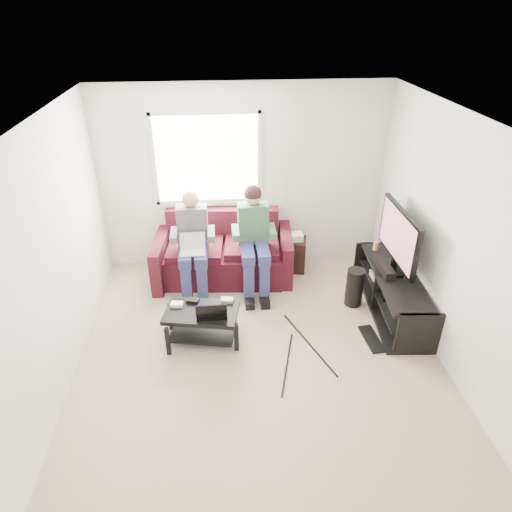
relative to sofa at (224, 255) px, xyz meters
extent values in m
plane|color=#B8AC8F|center=(0.33, -1.82, -0.33)|extent=(4.50, 4.50, 0.00)
plane|color=white|center=(0.33, -1.82, 2.27)|extent=(4.50, 4.50, 0.00)
plane|color=silver|center=(0.33, 0.43, 0.97)|extent=(4.50, 0.00, 4.50)
plane|color=silver|center=(0.33, -4.07, 0.97)|extent=(4.50, 0.00, 4.50)
plane|color=silver|center=(-1.67, -1.82, 0.97)|extent=(0.00, 4.50, 4.50)
plane|color=silver|center=(2.33, -1.82, 0.97)|extent=(0.00, 4.50, 4.50)
cube|color=white|center=(-0.17, 0.42, 1.27)|extent=(1.40, 0.01, 1.20)
cube|color=silver|center=(-0.17, 0.41, 1.27)|extent=(1.48, 0.04, 1.28)
cube|color=#4D1324|center=(0.00, -0.05, -0.11)|extent=(1.67, 0.98, 0.44)
cube|color=#4D1324|center=(0.00, 0.33, 0.34)|extent=(1.61, 0.33, 0.45)
cube|color=#4D1324|center=(-0.88, -0.05, -0.01)|extent=(0.23, 0.96, 0.63)
cube|color=#4D1324|center=(0.88, -0.05, -0.01)|extent=(0.23, 0.96, 0.63)
cube|color=#4D1324|center=(-0.39, -0.07, 0.16)|extent=(0.80, 0.79, 0.10)
cube|color=#4D1324|center=(0.39, -0.07, 0.16)|extent=(0.80, 0.79, 0.10)
cube|color=navy|center=(-0.50, -0.51, 0.28)|extent=(0.16, 0.45, 0.14)
cube|color=navy|center=(-0.30, -0.51, 0.28)|extent=(0.16, 0.45, 0.14)
cube|color=navy|center=(-0.50, -0.70, -0.06)|extent=(0.13, 0.13, 0.54)
cube|color=navy|center=(-0.30, -0.70, -0.06)|extent=(0.13, 0.13, 0.54)
cube|color=#5E5F63|center=(-0.40, -0.19, 0.56)|extent=(0.40, 0.22, 0.55)
sphere|color=#DCA489|center=(-0.40, -0.17, 0.93)|extent=(0.22, 0.22, 0.22)
cube|color=navy|center=(0.30, -0.51, 0.28)|extent=(0.16, 0.45, 0.14)
cube|color=navy|center=(0.50, -0.51, 0.28)|extent=(0.16, 0.45, 0.14)
cube|color=navy|center=(0.30, -0.70, -0.06)|extent=(0.13, 0.13, 0.54)
cube|color=navy|center=(0.50, -0.70, -0.06)|extent=(0.13, 0.13, 0.54)
cube|color=#525454|center=(0.40, -0.19, 0.56)|extent=(0.40, 0.22, 0.55)
sphere|color=#DCA489|center=(0.40, -0.17, 0.93)|extent=(0.22, 0.22, 0.22)
sphere|color=black|center=(0.40, -0.17, 0.97)|extent=(0.23, 0.23, 0.23)
cube|color=black|center=(-0.30, -1.42, 0.06)|extent=(0.91, 0.65, 0.05)
cube|color=black|center=(-0.30, -1.42, -0.24)|extent=(0.81, 0.56, 0.02)
cube|color=black|center=(-0.68, -1.64, -0.15)|extent=(0.05, 0.05, 0.36)
cube|color=black|center=(0.08, -1.64, -0.15)|extent=(0.05, 0.05, 0.36)
cube|color=black|center=(-0.68, -1.20, -0.15)|extent=(0.05, 0.05, 0.36)
cube|color=black|center=(0.08, -1.20, -0.15)|extent=(0.05, 0.05, 0.36)
cube|color=silver|center=(-0.58, -1.30, 0.10)|extent=(0.15, 0.11, 0.04)
cube|color=black|center=(-0.40, -1.24, 0.10)|extent=(0.16, 0.12, 0.04)
cube|color=gray|center=(0.00, -1.27, 0.10)|extent=(0.15, 0.11, 0.04)
cube|color=black|center=(2.08, -1.08, 0.21)|extent=(0.64, 1.71, 0.04)
cube|color=black|center=(2.08, -1.08, -0.05)|extent=(0.59, 1.64, 0.03)
cube|color=black|center=(2.08, -1.08, -0.30)|extent=(0.64, 1.71, 0.06)
cube|color=black|center=(2.08, -1.90, -0.05)|extent=(0.50, 0.08, 0.56)
cube|color=black|center=(2.08, -0.26, -0.05)|extent=(0.50, 0.08, 0.56)
cube|color=black|center=(2.08, -0.98, 0.25)|extent=(0.12, 0.40, 0.04)
cube|color=black|center=(2.08, -0.98, 0.33)|extent=(0.06, 0.06, 0.12)
cube|color=black|center=(2.08, -0.98, 0.71)|extent=(0.05, 1.10, 0.65)
cube|color=#D4326A|center=(2.05, -0.98, 0.71)|extent=(0.01, 1.01, 0.58)
cube|color=black|center=(1.96, -0.98, 0.28)|extent=(0.12, 0.50, 0.10)
cylinder|color=#B4734D|center=(2.03, -0.45, 0.29)|extent=(0.08, 0.08, 0.12)
cube|color=silver|center=(2.08, -1.48, -0.01)|extent=(0.30, 0.22, 0.06)
cube|color=gray|center=(2.08, -0.78, 0.00)|extent=(0.34, 0.26, 0.08)
cube|color=black|center=(2.08, -1.13, 0.00)|extent=(0.38, 0.30, 0.07)
cylinder|color=black|center=(1.65, -0.88, -0.07)|extent=(0.22, 0.22, 0.51)
cube|color=black|center=(1.68, -1.62, -0.32)|extent=(0.20, 0.50, 0.03)
cube|color=black|center=(1.02, 0.06, -0.09)|extent=(0.33, 0.33, 0.49)
cube|color=silver|center=(1.02, 0.06, 0.21)|extent=(0.22, 0.18, 0.10)
camera|label=1|loc=(-0.06, -5.65, 3.19)|focal=32.00mm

